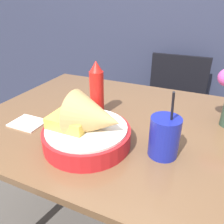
{
  "coord_description": "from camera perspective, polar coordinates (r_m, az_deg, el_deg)",
  "views": [
    {
      "loc": [
        0.26,
        -0.71,
        1.18
      ],
      "look_at": [
        -0.03,
        -0.06,
        0.82
      ],
      "focal_mm": 35.0,
      "sensor_mm": 36.0,
      "label": 1
    }
  ],
  "objects": [
    {
      "name": "dining_table",
      "position": [
        0.92,
        3.12,
        -7.79
      ],
      "size": [
        1.16,
        0.84,
        0.76
      ],
      "color": "brown",
      "rests_on": "ground_plane"
    },
    {
      "name": "chair_far_window",
      "position": [
        1.64,
        15.62,
        1.72
      ],
      "size": [
        0.4,
        0.4,
        0.84
      ],
      "color": "black",
      "rests_on": "ground_plane"
    },
    {
      "name": "food_basket",
      "position": [
        0.7,
        -5.91,
        -4.18
      ],
      "size": [
        0.29,
        0.29,
        0.18
      ],
      "color": "red",
      "rests_on": "dining_table"
    },
    {
      "name": "ketchup_bottle",
      "position": [
        0.87,
        -4.0,
        5.84
      ],
      "size": [
        0.06,
        0.06,
        0.22
      ],
      "color": "red",
      "rests_on": "dining_table"
    },
    {
      "name": "drink_cup",
      "position": [
        0.67,
        13.47,
        -6.6
      ],
      "size": [
        0.09,
        0.09,
        0.22
      ],
      "color": "#192399",
      "rests_on": "dining_table"
    },
    {
      "name": "napkin",
      "position": [
        0.9,
        -21.15,
        -2.69
      ],
      "size": [
        0.12,
        0.1,
        0.01
      ],
      "color": "white",
      "rests_on": "dining_table"
    }
  ]
}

